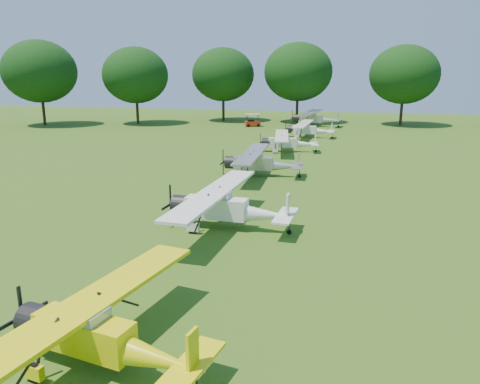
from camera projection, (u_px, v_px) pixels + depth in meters
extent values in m
plane|color=#2B5515|center=(199.00, 234.00, 24.05)|extent=(160.00, 160.00, 0.00)
cylinder|color=black|center=(401.00, 111.00, 73.03)|extent=(0.44, 0.44, 4.51)
ellipsoid|color=black|center=(404.00, 74.00, 71.66)|extent=(10.52, 10.52, 8.94)
cylinder|color=black|center=(297.00, 108.00, 77.31)|extent=(0.44, 0.44, 4.74)
ellipsoid|color=black|center=(298.00, 72.00, 75.87)|extent=(11.05, 11.05, 9.39)
cylinder|color=black|center=(223.00, 107.00, 80.09)|extent=(0.44, 0.44, 4.49)
ellipsoid|color=black|center=(223.00, 75.00, 78.72)|extent=(10.47, 10.47, 8.90)
cylinder|color=black|center=(137.00, 110.00, 75.36)|extent=(0.44, 0.44, 4.44)
ellipsoid|color=black|center=(135.00, 75.00, 74.02)|extent=(10.36, 10.36, 8.80)
cylinder|color=black|center=(44.00, 110.00, 73.16)|extent=(0.44, 0.44, 4.77)
ellipsoid|color=black|center=(40.00, 71.00, 71.71)|extent=(11.14, 11.14, 9.47)
cube|color=yellow|center=(84.00, 334.00, 13.09)|extent=(3.11, 1.40, 0.99)
cone|color=yellow|center=(161.00, 360.00, 12.14)|extent=(2.73, 1.29, 0.84)
cube|color=#8CA5B2|center=(80.00, 317.00, 13.00)|extent=(1.63, 1.11, 0.52)
cylinder|color=black|center=(37.00, 321.00, 13.79)|extent=(1.00, 1.11, 0.98)
cube|color=black|center=(22.00, 316.00, 14.03)|extent=(0.07, 0.12, 1.97)
cube|color=yellow|center=(80.00, 309.00, 12.94)|extent=(3.06, 10.03, 0.13)
cube|color=yellow|center=(192.00, 353.00, 11.65)|extent=(0.18, 0.52, 1.22)
cube|color=yellow|center=(190.00, 367.00, 11.79)|extent=(1.24, 2.73, 0.08)
cylinder|color=black|center=(34.00, 373.00, 12.52)|extent=(0.58, 0.25, 0.56)
cylinder|color=black|center=(94.00, 330.00, 14.60)|extent=(0.58, 0.25, 0.56)
cube|color=white|center=(216.00, 208.00, 24.89)|extent=(3.37, 1.13, 1.09)
cone|color=white|center=(268.00, 215.00, 24.16)|extent=(2.95, 1.06, 0.94)
cube|color=#8CA5B2|center=(214.00, 197.00, 24.77)|extent=(1.70, 1.03, 0.57)
cylinder|color=black|center=(182.00, 205.00, 25.43)|extent=(0.98, 1.12, 1.08)
cube|color=black|center=(171.00, 204.00, 25.61)|extent=(0.07, 0.13, 2.18)
cube|color=white|center=(214.00, 193.00, 24.71)|extent=(1.99, 11.08, 0.15)
cube|color=white|center=(288.00, 207.00, 23.74)|extent=(0.13, 0.58, 1.35)
cube|color=white|center=(285.00, 216.00, 23.89)|extent=(1.01, 2.95, 0.09)
cylinder|color=black|center=(193.00, 228.00, 24.10)|extent=(0.63, 0.19, 0.62)
cylinder|color=black|center=(210.00, 214.00, 26.52)|extent=(0.63, 0.19, 0.62)
cylinder|color=black|center=(289.00, 232.00, 24.05)|extent=(0.25, 0.09, 0.25)
cube|color=#B4B4B8|center=(253.00, 163.00, 37.47)|extent=(3.17, 1.10, 1.02)
cone|color=#B4B4B8|center=(286.00, 166.00, 37.03)|extent=(2.77, 1.03, 0.88)
cube|color=#8CA5B2|center=(252.00, 157.00, 37.36)|extent=(1.61, 0.98, 0.54)
cylinder|color=black|center=(231.00, 162.00, 37.81)|extent=(0.93, 1.06, 1.01)
cube|color=black|center=(223.00, 162.00, 37.92)|extent=(0.06, 0.12, 2.05)
cube|color=#B4B4B8|center=(252.00, 154.00, 37.30)|extent=(1.98, 10.40, 0.14)
cube|color=#B4B4B8|center=(299.00, 161.00, 36.74)|extent=(0.13, 0.54, 1.27)
cube|color=#B4B4B8|center=(297.00, 166.00, 36.86)|extent=(0.98, 2.77, 0.09)
cylinder|color=black|center=(241.00, 175.00, 36.64)|extent=(0.59, 0.19, 0.59)
cylinder|color=black|center=(246.00, 169.00, 38.96)|extent=(0.59, 0.19, 0.59)
cylinder|color=black|center=(299.00, 176.00, 37.03)|extent=(0.24, 0.09, 0.23)
cube|color=white|center=(283.00, 143.00, 48.86)|extent=(3.03, 1.30, 0.96)
cone|color=white|center=(306.00, 144.00, 48.68)|extent=(2.66, 1.20, 0.82)
cube|color=#8CA5B2|center=(282.00, 138.00, 48.74)|extent=(1.58, 1.05, 0.50)
cylinder|color=black|center=(266.00, 142.00, 49.01)|extent=(0.96, 1.07, 0.95)
cube|color=black|center=(260.00, 142.00, 49.07)|extent=(0.07, 0.12, 1.92)
cube|color=white|center=(282.00, 136.00, 48.69)|extent=(2.78, 9.80, 0.13)
cube|color=white|center=(315.00, 140.00, 48.48)|extent=(0.17, 0.51, 1.19)
cube|color=white|center=(314.00, 144.00, 48.59)|extent=(1.16, 2.65, 0.08)
cylinder|color=black|center=(275.00, 151.00, 47.99)|extent=(0.57, 0.23, 0.55)
cylinder|color=black|center=(276.00, 147.00, 50.20)|extent=(0.57, 0.23, 0.55)
cylinder|color=black|center=(316.00, 151.00, 48.77)|extent=(0.23, 0.11, 0.22)
cube|color=white|center=(304.00, 130.00, 59.66)|extent=(3.04, 0.99, 0.99)
cone|color=white|center=(324.00, 131.00, 59.02)|extent=(2.66, 0.93, 0.85)
cube|color=#8CA5B2|center=(304.00, 126.00, 59.56)|extent=(1.53, 0.92, 0.52)
cylinder|color=black|center=(290.00, 129.00, 60.13)|extent=(0.88, 1.01, 0.98)
cube|color=black|center=(286.00, 129.00, 60.29)|extent=(0.06, 0.11, 1.98)
cube|color=white|center=(304.00, 124.00, 59.50)|extent=(1.69, 10.01, 0.13)
cube|color=white|center=(332.00, 128.00, 58.66)|extent=(0.11, 0.52, 1.22)
cube|color=white|center=(331.00, 131.00, 58.79)|extent=(0.89, 2.66, 0.08)
cylinder|color=black|center=(297.00, 136.00, 58.94)|extent=(0.57, 0.17, 0.56)
cylinder|color=black|center=(300.00, 134.00, 61.13)|extent=(0.57, 0.17, 0.56)
cylinder|color=black|center=(332.00, 138.00, 58.93)|extent=(0.23, 0.08, 0.23)
cube|color=#B4B4B8|center=(311.00, 119.00, 71.93)|extent=(3.70, 1.44, 1.19)
cone|color=#B4B4B8|center=(330.00, 120.00, 70.97)|extent=(3.25, 1.34, 1.02)
cube|color=#8CA5B2|center=(310.00, 114.00, 71.81)|extent=(1.90, 1.22, 0.62)
cylinder|color=black|center=(297.00, 118.00, 72.63)|extent=(1.13, 1.27, 1.17)
cube|color=black|center=(292.00, 118.00, 72.87)|extent=(0.08, 0.14, 2.37)
cube|color=#B4B4B8|center=(310.00, 113.00, 71.74)|extent=(2.87, 12.07, 0.16)
cube|color=#B4B4B8|center=(338.00, 117.00, 70.46)|extent=(0.18, 0.63, 1.47)
cube|color=#B4B4B8|center=(337.00, 120.00, 70.62)|extent=(1.28, 3.24, 0.10)
cylinder|color=black|center=(303.00, 125.00, 71.15)|extent=(0.69, 0.25, 0.68)
cylinder|color=black|center=(307.00, 123.00, 73.72)|extent=(0.69, 0.25, 0.68)
cylinder|color=black|center=(338.00, 126.00, 70.78)|extent=(0.28, 0.12, 0.27)
cube|color=red|center=(253.00, 123.00, 71.84)|extent=(2.57, 2.04, 0.72)
cube|color=black|center=(251.00, 121.00, 71.69)|extent=(1.30, 1.41, 0.46)
cube|color=white|center=(253.00, 114.00, 71.49)|extent=(2.52, 2.09, 0.08)
cylinder|color=black|center=(248.00, 126.00, 71.17)|extent=(0.47, 0.31, 0.45)
cylinder|color=black|center=(247.00, 125.00, 72.38)|extent=(0.47, 0.31, 0.45)
cylinder|color=black|center=(258.00, 125.00, 71.42)|extent=(0.47, 0.31, 0.45)
cylinder|color=black|center=(257.00, 124.00, 72.64)|extent=(0.47, 0.31, 0.45)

